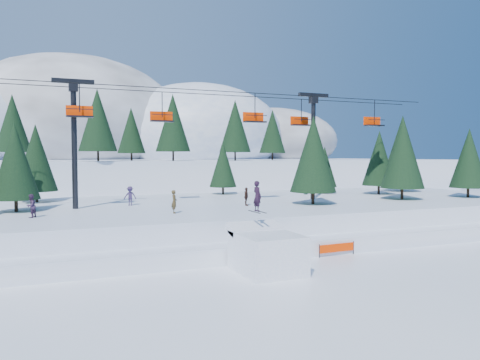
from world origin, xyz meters
name	(u,v)px	position (x,y,z in m)	size (l,w,h in m)	color
ground	(280,285)	(0.00, 0.00, 0.00)	(160.00, 160.00, 0.00)	white
mid_shelf	(185,218)	(0.00, 18.00, 1.25)	(70.00, 22.00, 2.50)	white
berm	(225,247)	(0.00, 8.00, 0.55)	(70.00, 6.00, 1.10)	white
mountain_ridge	(79,140)	(-5.08, 73.38, 9.64)	(119.00, 61.17, 26.46)	white
jump_kicker	(266,250)	(0.57, 2.82, 1.25)	(3.33, 4.54, 5.22)	white
chairlift	(206,126)	(2.00, 18.05, 9.32)	(46.00, 3.21, 10.28)	black
conifer_stand	(201,154)	(1.54, 18.01, 6.84)	(63.03, 17.15, 8.96)	black
distant_skiers	(172,197)	(-1.43, 16.66, 3.30)	(28.02, 11.46, 1.71)	#432B48
banner_near	(337,248)	(6.82, 4.83, 0.54)	(2.86, 0.17, 0.90)	black
banner_far	(372,242)	(10.32, 5.53, 0.54)	(2.74, 0.87, 0.90)	black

